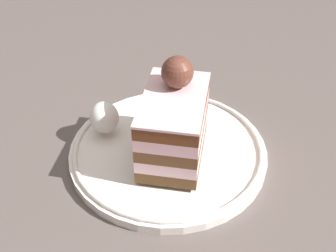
{
  "coord_description": "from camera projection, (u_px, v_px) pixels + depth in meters",
  "views": [
    {
      "loc": [
        -0.24,
        -0.29,
        0.36
      ],
      "look_at": [
        0.02,
        0.01,
        0.05
      ],
      "focal_mm": 46.7,
      "sensor_mm": 36.0,
      "label": 1
    }
  ],
  "objects": [
    {
      "name": "ground_plane",
      "position": [
        162.0,
        164.0,
        0.52
      ],
      "size": [
        2.4,
        2.4,
        0.0
      ],
      "primitive_type": "plane",
      "color": "#574C49"
    },
    {
      "name": "cake_slice",
      "position": [
        174.0,
        123.0,
        0.49
      ],
      "size": [
        0.13,
        0.12,
        0.11
      ],
      "color": "#56361B",
      "rests_on": "dessert_plate"
    },
    {
      "name": "whipped_cream_dollop",
      "position": [
        104.0,
        117.0,
        0.53
      ],
      "size": [
        0.04,
        0.04,
        0.04
      ],
      "primitive_type": "ellipsoid",
      "color": "white",
      "rests_on": "dessert_plate"
    },
    {
      "name": "dessert_plate",
      "position": [
        168.0,
        150.0,
        0.53
      ],
      "size": [
        0.24,
        0.24,
        0.02
      ],
      "color": "white",
      "rests_on": "ground_plane"
    },
    {
      "name": "fork",
      "position": [
        185.0,
        100.0,
        0.59
      ],
      "size": [
        0.11,
        0.05,
        0.0
      ],
      "color": "silver",
      "rests_on": "dessert_plate"
    }
  ]
}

